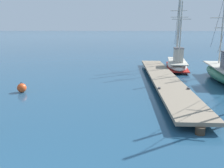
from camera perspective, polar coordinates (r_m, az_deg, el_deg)
name	(u,v)px	position (r m, az deg, el deg)	size (l,w,h in m)	color
floating_dock	(164,78)	(17.26, 11.96, 1.30)	(1.93, 16.72, 0.53)	gray
fishing_boat_3	(177,63)	(23.25, 14.84, 4.77)	(2.47, 8.03, 7.19)	silver
mooring_buoy	(22,88)	(15.60, -20.18, -0.84)	(0.55, 0.55, 0.62)	#E04C1E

